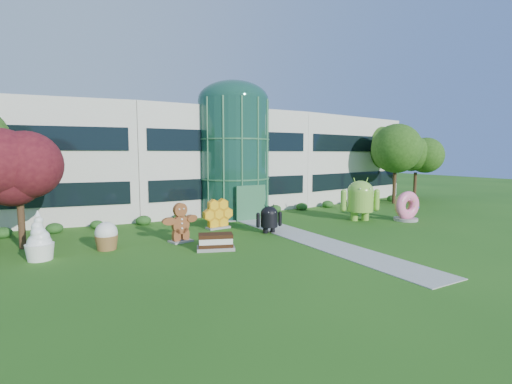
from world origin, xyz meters
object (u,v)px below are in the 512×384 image
android_green (360,197)px  donut (406,206)px  android_black (269,217)px  gingerbread (180,222)px

android_green → donut: size_ratio=1.57×
android_black → android_green: bearing=14.8°
android_black → gingerbread: 6.00m
android_black → donut: (11.89, -1.48, 0.13)m
android_green → donut: (3.14, -1.87, -0.69)m
donut → android_green: bearing=154.0°
donut → gingerbread: size_ratio=0.91×
android_black → gingerbread: bearing=-172.7°
android_black → donut: 11.98m
gingerbread → donut: bearing=-19.4°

